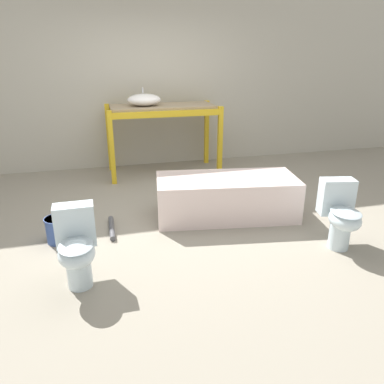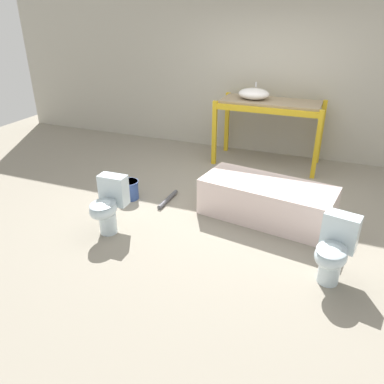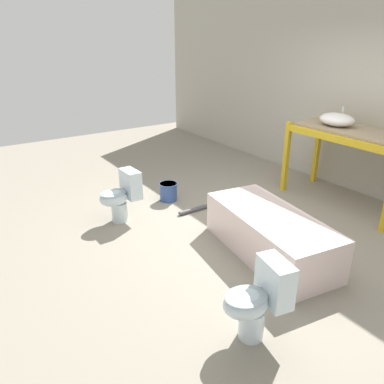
{
  "view_description": "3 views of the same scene",
  "coord_description": "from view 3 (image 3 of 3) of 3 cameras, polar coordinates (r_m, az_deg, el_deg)",
  "views": [
    {
      "loc": [
        -0.93,
        -4.2,
        1.88
      ],
      "look_at": [
        -0.07,
        -0.93,
        0.6
      ],
      "focal_mm": 35.0,
      "sensor_mm": 36.0,
      "label": 1
    },
    {
      "loc": [
        1.21,
        -4.55,
        2.44
      ],
      "look_at": [
        -0.24,
        -0.91,
        0.52
      ],
      "focal_mm": 35.0,
      "sensor_mm": 36.0,
      "label": 2
    },
    {
      "loc": [
        3.06,
        -3.04,
        2.27
      ],
      "look_at": [
        -0.15,
        -0.86,
        0.65
      ],
      "focal_mm": 35.0,
      "sensor_mm": 36.0,
      "label": 3
    }
  ],
  "objects": [
    {
      "name": "bathtub_main",
      "position": [
        4.24,
        11.82,
        -5.83
      ],
      "size": [
        1.73,
        0.95,
        0.49
      ],
      "rotation": [
        0.0,
        0.0,
        -0.15
      ],
      "color": "silver",
      "rests_on": "ground_plane"
    },
    {
      "name": "loose_pipe",
      "position": [
        5.25,
        0.59,
        -2.63
      ],
      "size": [
        0.07,
        0.54,
        0.06
      ],
      "color": "#4C4C51",
      "rests_on": "ground_plane"
    },
    {
      "name": "bucket_white",
      "position": [
        5.57,
        -3.6,
        0.11
      ],
      "size": [
        0.27,
        0.27,
        0.27
      ],
      "color": "#334C8C",
      "rests_on": "ground_plane"
    },
    {
      "name": "toilet_near",
      "position": [
        3.1,
        9.96,
        -15.77
      ],
      "size": [
        0.42,
        0.58,
        0.67
      ],
      "rotation": [
        0.0,
        0.0,
        -0.21
      ],
      "color": "silver",
      "rests_on": "ground_plane"
    },
    {
      "name": "shelving_rack",
      "position": [
        5.69,
        23.24,
        6.98
      ],
      "size": [
        1.74,
        0.8,
        1.09
      ],
      "color": "gold",
      "rests_on": "ground_plane"
    },
    {
      "name": "sink_basin",
      "position": [
        5.77,
        21.2,
        10.26
      ],
      "size": [
        0.51,
        0.4,
        0.26
      ],
      "color": "white",
      "rests_on": "shelving_rack"
    },
    {
      "name": "warehouse_wall_rear",
      "position": [
        6.14,
        26.37,
        14.11
      ],
      "size": [
        10.8,
        0.08,
        3.2
      ],
      "color": "#B2AD9E",
      "rests_on": "ground_plane"
    },
    {
      "name": "ground_plane",
      "position": [
        4.88,
        9.45,
        -5.45
      ],
      "size": [
        12.0,
        12.0,
        0.0
      ],
      "primitive_type": "plane",
      "color": "gray"
    },
    {
      "name": "toilet_far",
      "position": [
        4.95,
        -10.75,
        -0.47
      ],
      "size": [
        0.34,
        0.53,
        0.67
      ],
      "rotation": [
        0.0,
        0.0,
        0.02
      ],
      "color": "silver",
      "rests_on": "ground_plane"
    }
  ]
}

